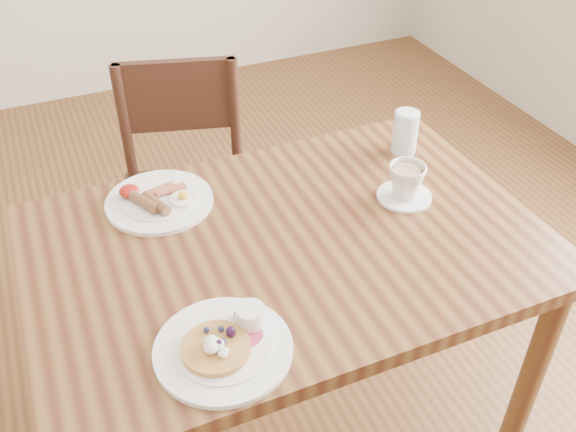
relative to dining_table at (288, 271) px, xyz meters
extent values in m
plane|color=#553618|center=(0.00, 0.00, -0.65)|extent=(5.00, 5.00, 0.00)
cube|color=brown|center=(0.00, 0.00, 0.08)|extent=(1.20, 0.80, 0.04)
cylinder|color=brown|center=(0.54, -0.34, -0.30)|extent=(0.06, 0.06, 0.71)
cylinder|color=brown|center=(0.54, 0.34, -0.30)|extent=(0.06, 0.06, 0.71)
cylinder|color=brown|center=(-0.54, 0.34, -0.30)|extent=(0.06, 0.06, 0.71)
cube|color=#371B14|center=(-0.10, 0.61, -0.20)|extent=(0.52, 0.52, 0.04)
cylinder|color=#371B14|center=(-0.32, 0.49, -0.44)|extent=(0.04, 0.04, 0.43)
cylinder|color=#371B14|center=(0.03, 0.39, -0.44)|extent=(0.04, 0.04, 0.43)
cylinder|color=#371B14|center=(-0.22, 0.83, -0.44)|extent=(0.04, 0.04, 0.43)
cylinder|color=#371B14|center=(0.13, 0.74, -0.44)|extent=(0.04, 0.04, 0.43)
cylinder|color=#371B14|center=(0.13, 0.74, 0.01)|extent=(0.04, 0.04, 0.43)
cylinder|color=#371B14|center=(-0.22, 0.83, 0.01)|extent=(0.04, 0.04, 0.43)
cube|color=#371B14|center=(-0.04, 0.79, 0.11)|extent=(0.37, 0.13, 0.24)
cylinder|color=white|center=(-0.25, -0.26, 0.10)|extent=(0.27, 0.27, 0.01)
cylinder|color=white|center=(-0.25, -0.26, 0.11)|extent=(0.19, 0.19, 0.01)
cylinder|color=#B22D59|center=(-0.20, -0.25, 0.12)|extent=(0.07, 0.07, 0.00)
cylinder|color=#C68C47|center=(-0.26, -0.26, 0.12)|extent=(0.13, 0.13, 0.01)
ellipsoid|color=white|center=(-0.27, -0.27, 0.14)|extent=(0.03, 0.03, 0.02)
ellipsoid|color=white|center=(-0.25, -0.29, 0.13)|extent=(0.02, 0.02, 0.01)
cylinder|color=white|center=(-0.18, -0.22, 0.13)|extent=(0.06, 0.06, 0.04)
cylinder|color=#591E07|center=(-0.18, -0.22, 0.15)|extent=(0.05, 0.05, 0.00)
sphere|color=black|center=(-0.23, -0.25, 0.14)|extent=(0.02, 0.02, 0.02)
sphere|color=#1E234C|center=(-0.24, -0.23, 0.13)|extent=(0.01, 0.01, 0.01)
sphere|color=#1E234C|center=(-0.27, -0.22, 0.13)|extent=(0.01, 0.01, 0.01)
sphere|color=#B21938|center=(-0.27, -0.25, 0.13)|extent=(0.02, 0.02, 0.02)
sphere|color=black|center=(-0.27, -0.27, 0.14)|extent=(0.02, 0.02, 0.02)
sphere|color=#1E234C|center=(-0.24, -0.28, 0.13)|extent=(0.01, 0.01, 0.01)
sphere|color=#1E234C|center=(-0.18, -0.31, 0.12)|extent=(0.01, 0.01, 0.01)
sphere|color=#B21938|center=(-0.17, -0.27, 0.12)|extent=(0.01, 0.01, 0.01)
sphere|color=black|center=(-0.17, -0.23, 0.12)|extent=(0.02, 0.02, 0.02)
cylinder|color=white|center=(-0.24, 0.26, 0.10)|extent=(0.27, 0.27, 0.01)
cylinder|color=white|center=(-0.24, 0.26, 0.11)|extent=(0.19, 0.19, 0.01)
cylinder|color=brown|center=(-0.28, 0.24, 0.13)|extent=(0.06, 0.10, 0.03)
cylinder|color=brown|center=(-0.26, 0.23, 0.13)|extent=(0.06, 0.10, 0.03)
cube|color=maroon|center=(-0.23, 0.29, 0.12)|extent=(0.08, 0.04, 0.01)
cube|color=maroon|center=(-0.21, 0.28, 0.12)|extent=(0.08, 0.03, 0.01)
cylinder|color=white|center=(-0.19, 0.23, 0.12)|extent=(0.07, 0.07, 0.00)
ellipsoid|color=yellow|center=(-0.19, 0.23, 0.13)|extent=(0.03, 0.03, 0.01)
ellipsoid|color=#A5190F|center=(-0.31, 0.30, 0.13)|extent=(0.05, 0.05, 0.03)
cylinder|color=white|center=(0.34, 0.04, 0.10)|extent=(0.14, 0.14, 0.01)
imported|color=white|center=(0.34, 0.04, 0.15)|extent=(0.13, 0.13, 0.09)
cylinder|color=tan|center=(0.34, 0.04, 0.18)|extent=(0.07, 0.07, 0.00)
cylinder|color=silver|center=(0.45, 0.23, 0.16)|extent=(0.07, 0.07, 0.12)
camera|label=1|loc=(-0.46, -1.06, 1.06)|focal=40.00mm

